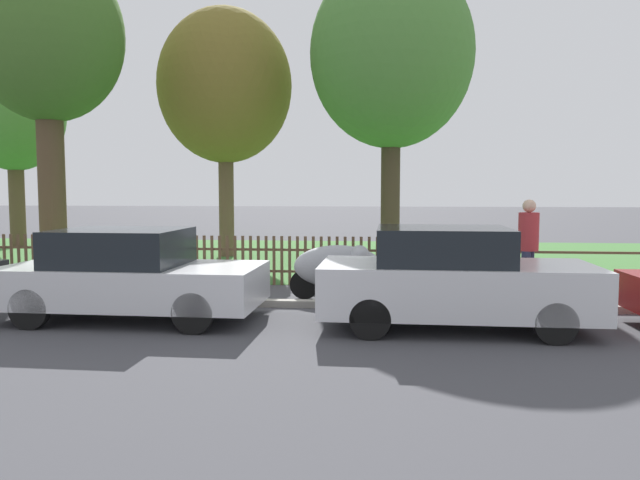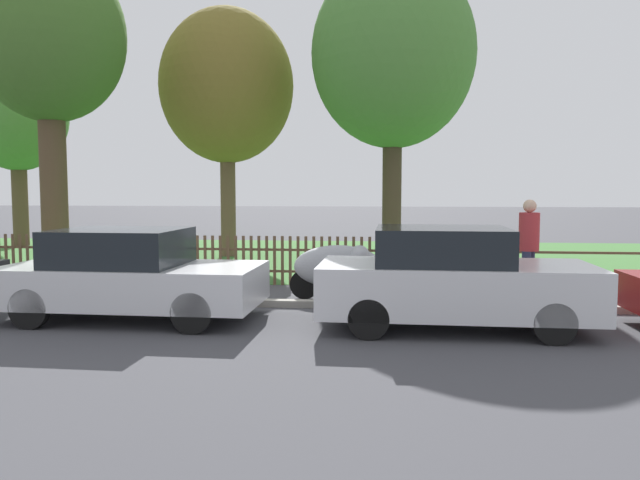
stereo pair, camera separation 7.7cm
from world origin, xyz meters
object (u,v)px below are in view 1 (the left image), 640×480
Objects in this scene: parked_car_navy_estate at (453,279)px; covered_motorcycle at (340,267)px; tree_behind_motorcycle at (47,39)px; tree_nearest_kerb at (14,115)px; tree_mid_park at (225,87)px; tree_far_left at (392,55)px; pedestrian_near_fence at (528,243)px; parked_car_black_saloon at (130,275)px.

parked_car_navy_estate reaches higher than covered_motorcycle.
covered_motorcycle is 9.81m from tree_behind_motorcycle.
tree_mid_park reaches higher than tree_nearest_kerb.
parked_car_navy_estate is at bearing -53.07° from covered_motorcycle.
tree_behind_motorcycle is 0.97× the size of tree_far_left.
pedestrian_near_fence is (10.97, -3.24, -4.69)m from tree_behind_motorcycle.
tree_mid_park is (-5.63, 9.24, 4.30)m from parked_car_navy_estate.
tree_mid_park is at bearing -104.73° from pedestrian_near_fence.
covered_motorcycle is (-1.77, 2.24, -0.13)m from parked_car_navy_estate.
tree_mid_park is at bearing 167.50° from tree_far_left.
tree_behind_motorcycle is 4.98m from tree_mid_park.
pedestrian_near_fence is (15.51, -9.16, -3.57)m from tree_nearest_kerb.
tree_behind_motorcycle reaches higher than tree_nearest_kerb.
parked_car_navy_estate is at bearing -84.65° from tree_far_left.
tree_far_left is 4.47× the size of pedestrian_near_fence.
pedestrian_near_fence is at bearing -41.89° from tree_mid_park.
parked_car_navy_estate is 12.09m from tree_behind_motorcycle.
tree_nearest_kerb is at bearing -93.41° from pedestrian_near_fence.
tree_far_left is at bearing 96.47° from parked_car_navy_estate.
tree_far_left is (-0.76, 8.17, 4.90)m from parked_car_navy_estate.
pedestrian_near_fence is at bearing 22.32° from parked_car_black_saloon.
tree_behind_motorcycle is at bearing -165.24° from tree_far_left.
tree_behind_motorcycle is 1.09× the size of tree_mid_park.
tree_far_left is at bearing -15.73° from tree_nearest_kerb.
parked_car_black_saloon is 4.92m from parked_car_navy_estate.
pedestrian_near_fence reaches higher than covered_motorcycle.
parked_car_black_saloon is at bearing -147.97° from covered_motorcycle.
parked_car_black_saloon is at bearing 179.26° from parked_car_navy_estate.
tree_nearest_kerb is 0.91× the size of tree_mid_park.
tree_behind_motorcycle reaches higher than tree_mid_park.
parked_car_black_saloon is at bearing -85.49° from tree_mid_park.
pedestrian_near_fence is at bearing -30.57° from tree_nearest_kerb.
parked_car_black_saloon is 10.27m from tree_far_left.
tree_mid_park is (8.20, -2.60, 0.43)m from tree_nearest_kerb.
tree_nearest_kerb is at bearing 140.54° from parked_car_navy_estate.
parked_car_navy_estate is 0.54× the size of tree_mid_park.
pedestrian_near_fence is at bearing 58.99° from parked_car_navy_estate.
parked_car_navy_estate is 9.55m from tree_far_left.
tree_mid_park is (3.65, 3.32, -0.70)m from tree_behind_motorcycle.
tree_nearest_kerb is at bearing 162.39° from tree_mid_park.
parked_car_black_saloon reaches higher than covered_motorcycle.
covered_motorcycle is at bearing -38.55° from tree_nearest_kerb.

